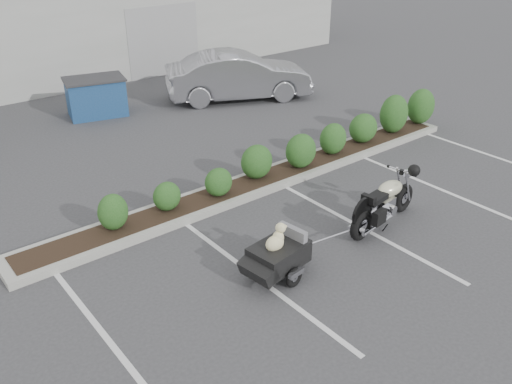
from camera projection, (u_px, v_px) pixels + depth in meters
ground at (298, 236)px, 10.65m from camera, size 90.00×90.00×0.00m
planter_kerb at (266, 180)px, 12.69m from camera, size 12.00×1.00×0.15m
building at (11, 15)px, 21.53m from camera, size 26.00×10.00×4.00m
motorcycle at (385, 203)px, 10.78m from camera, size 2.18×0.83×1.25m
pet_trailer at (278, 254)px, 9.29m from camera, size 1.76×0.99×1.04m
sedan at (239, 76)px, 18.08m from camera, size 5.04×3.55×1.58m
dumpster at (96, 96)px, 16.70m from camera, size 2.02×1.60×1.17m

